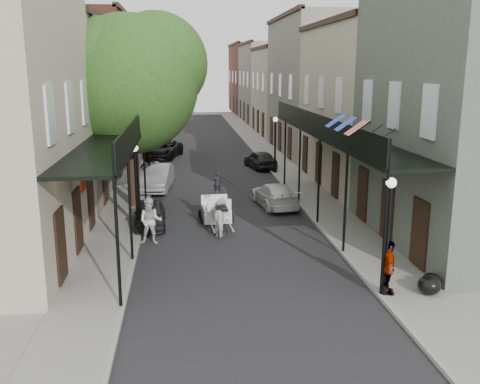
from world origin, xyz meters
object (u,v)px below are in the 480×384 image
object	(u,v)px
lamppost_left	(136,185)
car_left_far	(163,149)
car_right_far	(260,159)
tree_far	(151,84)
lamppost_right_near	(388,235)
carriage	(215,200)
pedestrian_walking	(150,221)
horse	(222,217)
car_left_mid	(157,178)
car_left_near	(150,214)
tree_near	(137,79)
car_right_near	(274,195)
lamppost_right_far	(275,144)
pedestrian_sidewalk_right	(389,268)
pedestrian_sidewalk_left	(149,164)

from	to	relation	value
lamppost_left	car_left_far	bearing A→B (deg)	88.52
lamppost_left	car_right_far	xyz separation A→B (m)	(7.53, 14.16, -1.41)
tree_far	lamppost_right_near	xyz separation A→B (m)	(8.35, -26.18, -3.79)
car_left_far	lamppost_right_near	bearing A→B (deg)	-60.39
carriage	pedestrian_walking	world-z (taller)	carriage
horse	car_left_mid	distance (m)	9.43
tree_far	lamppost_left	size ratio (longest dim) A/B	2.32
pedestrian_walking	car_left_near	size ratio (longest dim) A/B	0.55
carriage	car_left_mid	world-z (taller)	carriage
horse	car_left_mid	bearing A→B (deg)	-73.96
tree_near	car_left_mid	xyz separation A→B (m)	(0.60, 3.82, -5.75)
car_left_near	tree_near	bearing A→B (deg)	97.23
car_right_near	car_right_far	xyz separation A→B (m)	(0.83, 10.69, 0.04)
car_left_near	car_left_mid	size ratio (longest dim) A/B	0.77
tree_near	lamppost_left	xyz separation A→B (m)	(0.10, -4.18, -4.44)
car_right_far	car_right_near	bearing A→B (deg)	74.57
car_left_near	car_right_near	world-z (taller)	car_right_near
lamppost_right_far	pedestrian_walking	xyz separation A→B (m)	(-7.52, -13.95, -1.09)
tree_near	tree_far	xyz separation A→B (m)	(-0.05, 14.00, -0.65)
car_left_near	car_right_near	bearing A→B (deg)	23.02
lamppost_left	pedestrian_sidewalk_right	size ratio (longest dim) A/B	2.16
lamppost_right_far	carriage	bearing A→B (deg)	-113.88
pedestrian_sidewalk_left	lamppost_right_near	bearing A→B (deg)	115.02
pedestrian_walking	tree_far	bearing A→B (deg)	97.88
lamppost_right_near	car_left_near	size ratio (longest dim) A/B	1.08
car_left_far	car_right_near	xyz separation A→B (m)	(6.20, -15.93, -0.08)
tree_near	pedestrian_walking	distance (m)	8.29
car_right_far	tree_far	bearing A→B (deg)	-38.64
pedestrian_sidewalk_left	car_right_far	world-z (taller)	pedestrian_sidewalk_left
car_left_far	carriage	bearing A→B (deg)	-66.59
lamppost_right_far	car_left_mid	world-z (taller)	lamppost_right_far
lamppost_right_near	lamppost_right_far	xyz separation A→B (m)	(0.00, 20.00, 0.00)
tree_far	horse	world-z (taller)	tree_far
lamppost_right_far	pedestrian_sidewalk_right	xyz separation A→B (m)	(0.10, -20.00, -1.07)
tree_far	carriage	xyz separation A→B (m)	(3.66, -16.77, -4.88)
pedestrian_sidewalk_left	car_right_far	xyz separation A→B (m)	(7.63, 3.17, -0.37)
tree_near	carriage	world-z (taller)	tree_near
carriage	car_right_near	bearing A→B (deg)	29.43
lamppost_left	car_left_near	bearing A→B (deg)	48.09
tree_near	horse	size ratio (longest dim) A/B	5.52
tree_far	horse	distance (m)	20.09
pedestrian_sidewalk_right	car_left_mid	xyz separation A→B (m)	(-7.80, 16.00, -0.25)
lamppost_right_far	car_right_far	bearing A→B (deg)	107.24
lamppost_right_near	lamppost_left	xyz separation A→B (m)	(-8.20, 8.00, 0.00)
tree_far	horse	size ratio (longest dim) A/B	4.94
carriage	car_right_near	distance (m)	3.82
lamppost_left	car_left_mid	distance (m)	8.12
lamppost_right_near	pedestrian_sidewalk_left	distance (m)	20.75
lamppost_left	car_right_near	world-z (taller)	lamppost_left
horse	pedestrian_sidewalk_right	world-z (taller)	pedestrian_sidewalk_right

